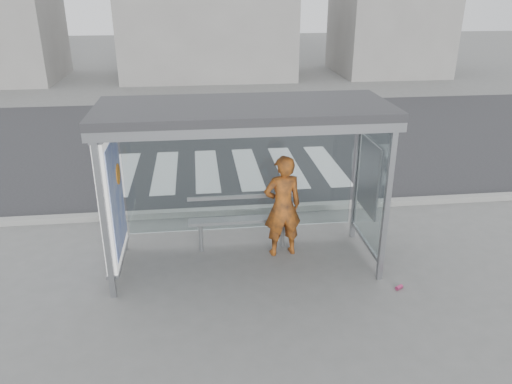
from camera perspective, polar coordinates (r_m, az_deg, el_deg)
ground at (r=8.22m, az=-1.20°, el=-8.14°), size 80.00×80.00×0.00m
road at (r=14.65m, az=-3.98°, el=5.98°), size 30.00×10.00×0.01m
curb at (r=9.91m, az=-2.34°, el=-2.08°), size 30.00×0.18×0.12m
crosswalk at (r=12.28m, az=-3.32°, el=2.64°), size 5.55×3.00×0.00m
bus_shelter at (r=7.43m, az=-4.23°, el=5.19°), size 4.25×1.65×2.62m
building_center at (r=25.09m, az=-5.63°, el=18.72°), size 8.00×5.00×5.00m
person at (r=8.12m, az=3.06°, el=-1.64°), size 0.68×0.49×1.74m
bench at (r=8.41m, az=-1.63°, el=-3.13°), size 1.80×0.30×0.93m
soda_can at (r=7.86m, az=16.04°, el=-10.43°), size 0.13×0.11×0.06m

